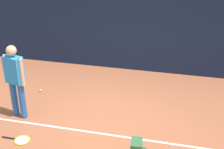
# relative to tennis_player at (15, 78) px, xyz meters

# --- Properties ---
(ground_plane) EXTENTS (12.00, 12.00, 0.00)m
(ground_plane) POSITION_rel_tennis_player_xyz_m (2.01, 0.18, -0.97)
(ground_plane) COLOR #9E5638
(back_fence) EXTENTS (10.00, 0.10, 2.30)m
(back_fence) POSITION_rel_tennis_player_xyz_m (2.01, 3.18, 0.18)
(back_fence) COLOR #141E38
(back_fence) RESTS_ON ground
(court_line) EXTENTS (9.00, 0.05, 0.00)m
(court_line) POSITION_rel_tennis_player_xyz_m (2.01, -0.23, -0.96)
(court_line) COLOR white
(court_line) RESTS_ON ground
(tennis_player) EXTENTS (0.51, 0.32, 1.70)m
(tennis_player) POSITION_rel_tennis_player_xyz_m (0.00, 0.00, 0.00)
(tennis_player) COLOR #2659A5
(tennis_player) RESTS_ON ground
(tennis_racket) EXTENTS (0.61, 0.33, 0.03)m
(tennis_racket) POSITION_rel_tennis_player_xyz_m (0.46, -0.83, -0.95)
(tennis_racket) COLOR black
(tennis_racket) RESTS_ON ground
(tennis_ball_near_player) EXTENTS (0.07, 0.07, 0.07)m
(tennis_ball_near_player) POSITION_rel_tennis_player_xyz_m (-0.07, 1.18, -0.93)
(tennis_ball_near_player) COLOR #CCE033
(tennis_ball_near_player) RESTS_ON ground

